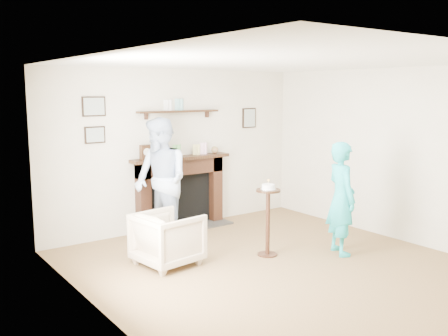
{
  "coord_description": "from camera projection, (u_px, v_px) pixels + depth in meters",
  "views": [
    {
      "loc": [
        -4.0,
        -4.29,
        2.17
      ],
      "look_at": [
        -0.24,
        0.9,
        1.17
      ],
      "focal_mm": 40.0,
      "sensor_mm": 36.0,
      "label": 1
    }
  ],
  "objects": [
    {
      "name": "armchair",
      "position": [
        168.0,
        264.0,
        6.3
      ],
      "size": [
        0.82,
        0.81,
        0.67
      ],
      "primitive_type": "imported",
      "rotation": [
        0.0,
        0.0,
        1.7
      ],
      "color": "#C5B092",
      "rests_on": "ground"
    },
    {
      "name": "pedestal_table",
      "position": [
        268.0,
        209.0,
        6.55
      ],
      "size": [
        0.32,
        0.32,
        1.02
      ],
      "color": "black",
      "rests_on": "ground"
    },
    {
      "name": "ground",
      "position": [
        283.0,
        270.0,
        6.09
      ],
      "size": [
        5.0,
        5.0,
        0.0
      ],
      "primitive_type": "plane",
      "color": "brown",
      "rests_on": "ground"
    },
    {
      "name": "man",
      "position": [
        162.0,
        241.0,
        7.24
      ],
      "size": [
        0.74,
        0.92,
        1.8
      ],
      "primitive_type": "imported",
      "rotation": [
        0.0,
        0.0,
        -1.5
      ],
      "color": "#CAD5FC",
      "rests_on": "ground"
    },
    {
      "name": "room_shell",
      "position": [
        249.0,
        134.0,
        6.39
      ],
      "size": [
        4.54,
        5.02,
        2.52
      ],
      "color": "beige",
      "rests_on": "ground"
    },
    {
      "name": "woman",
      "position": [
        339.0,
        253.0,
        6.73
      ],
      "size": [
        0.54,
        0.65,
        1.51
      ],
      "primitive_type": "imported",
      "rotation": [
        0.0,
        0.0,
        1.19
      ],
      "color": "#1FB5AD",
      "rests_on": "ground"
    }
  ]
}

